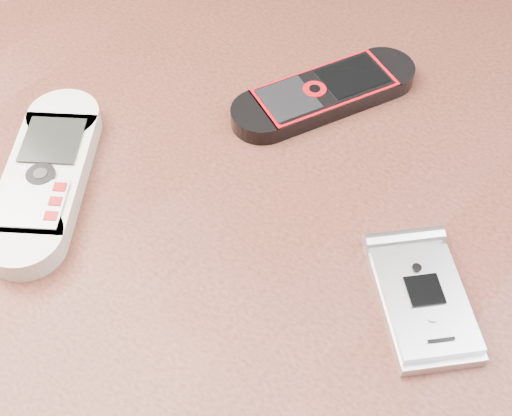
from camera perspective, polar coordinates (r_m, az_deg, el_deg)
The scene contains 4 objects.
table at distance 0.58m, azimuth -0.39°, elevation -6.87°, with size 1.20×0.80×0.75m.
nokia_white at distance 0.53m, azimuth -16.46°, elevation 2.47°, with size 0.05×0.17×0.02m, color silver.
nokia_black_red at distance 0.57m, azimuth 5.53°, elevation 9.14°, with size 0.05×0.16×0.02m, color black.
motorola_razr at distance 0.46m, azimuth 13.26°, elevation -7.16°, with size 0.05×0.10×0.02m, color silver.
Camera 1 is at (0.19, -0.24, 1.14)m, focal length 50.00 mm.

